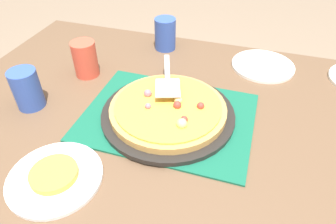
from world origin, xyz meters
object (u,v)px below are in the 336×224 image
Objects in this scene: pizza at (168,109)px; pizza_server at (167,79)px; cup_far at (27,89)px; plate_near_left at (55,177)px; cup_near at (85,59)px; served_slice_left at (54,174)px; cup_corner at (165,34)px; plate_side at (263,66)px; pizza_pan at (168,114)px.

pizza is 1.42× the size of pizza_server.
cup_far reaches higher than pizza_server.
cup_near reaches higher than plate_near_left.
pizza is 0.34m from served_slice_left.
cup_near is 1.00× the size of cup_far.
cup_far is 1.00× the size of cup_corner.
cup_corner is (-0.20, -0.26, 0.00)m from cup_near.
served_slice_left is at bearing 135.75° from cup_far.
plate_near_left is 0.01m from served_slice_left.
plate_side is 2.00× the size of served_slice_left.
plate_side is 1.83× the size of cup_near.
cup_near reaches higher than pizza.
pizza_pan is 0.42m from cup_far.
cup_far is (0.41, 0.07, 0.05)m from pizza_pan.
pizza_pan is 0.42m from cup_corner.
pizza is 0.36m from cup_near.
plate_side is 0.38m from cup_corner.
plate_side is at bearing -146.10° from cup_far.
cup_near reaches higher than pizza_pan.
plate_side is 0.39m from pizza_server.
plate_near_left is at bearing 109.38° from cup_near.
cup_corner is at bearing -71.04° from pizza_pan.
cup_far reaches higher than pizza.
plate_side is at bearing -158.07° from cup_near.
pizza_server is (0.03, -0.09, 0.04)m from pizza.
pizza_server is (0.27, 0.27, 0.06)m from plate_side.
served_slice_left is at bearing 57.40° from pizza_pan.
cup_near is 0.52× the size of pizza_server.
pizza_pan is 0.44m from plate_side.
cup_near is 0.33m from cup_corner.
cup_corner reaches higher than served_slice_left.
served_slice_left reaches higher than pizza_pan.
cup_corner reaches higher than plate_near_left.
pizza reaches higher than served_slice_left.
pizza_pan is at bearing -31.77° from pizza.
pizza_server is at bearing -71.49° from pizza_pan.
plate_side is 0.95× the size of pizza_server.
cup_near is at bearing 52.79° from cup_corner.
pizza is at bearing 109.03° from cup_corner.
cup_far is at bearing 9.71° from pizza_pan.
cup_far is at bearing 69.89° from cup_near.
served_slice_left is at bearing 57.00° from plate_side.
cup_corner is at bearing -70.97° from pizza.
served_slice_left is at bearing 68.09° from pizza_server.
served_slice_left reaches higher than plate_side.
plate_near_left is 1.83× the size of cup_far.
cup_near is at bearing 21.93° from plate_side.
pizza is 0.10m from pizza_server.
plate_side is 1.83× the size of cup_corner.
pizza is 1.50× the size of plate_side.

